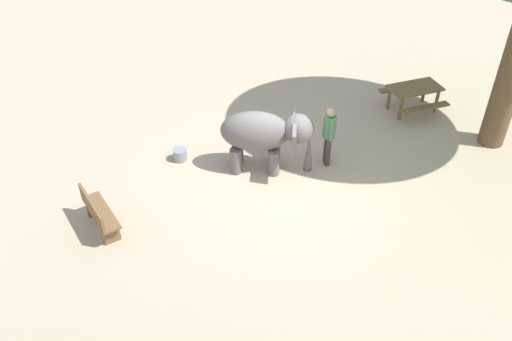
# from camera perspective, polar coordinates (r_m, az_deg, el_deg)

# --- Properties ---
(ground_plane) EXTENTS (60.00, 60.00, 0.00)m
(ground_plane) POSITION_cam_1_polar(r_m,az_deg,el_deg) (13.52, 2.76, -0.81)
(ground_plane) COLOR #BAA88C
(elephant) EXTENTS (2.34, 1.63, 1.61)m
(elephant) POSITION_cam_1_polar(r_m,az_deg,el_deg) (13.25, 0.96, 3.86)
(elephant) COLOR slate
(elephant) RESTS_ON ground_plane
(person_handler) EXTENTS (0.32, 0.47, 1.62)m
(person_handler) POSITION_cam_1_polar(r_m,az_deg,el_deg) (13.58, 7.67, 4.01)
(person_handler) COLOR #3F3833
(person_handler) RESTS_ON ground_plane
(wooden_bench) EXTENTS (1.34, 1.19, 0.88)m
(wooden_bench) POSITION_cam_1_polar(r_m,az_deg,el_deg) (12.32, -16.27, -4.28)
(wooden_bench) COLOR brown
(wooden_bench) RESTS_ON ground_plane
(picnic_table_near) EXTENTS (2.09, 2.09, 0.78)m
(picnic_table_near) POSITION_cam_1_polar(r_m,az_deg,el_deg) (16.50, 16.28, 7.85)
(picnic_table_near) COLOR brown
(picnic_table_near) RESTS_ON ground_plane
(feed_bucket) EXTENTS (0.36, 0.36, 0.32)m
(feed_bucket) POSITION_cam_1_polar(r_m,az_deg,el_deg) (14.16, -7.99, 1.66)
(feed_bucket) COLOR gray
(feed_bucket) RESTS_ON ground_plane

